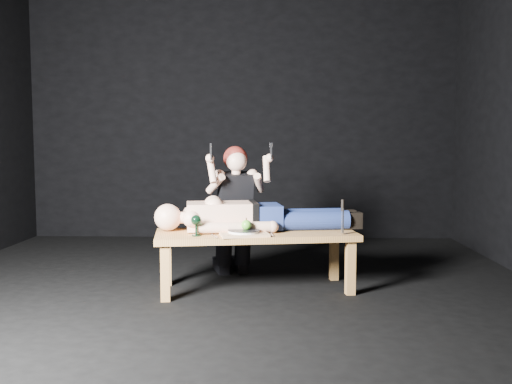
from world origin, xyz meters
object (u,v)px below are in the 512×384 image
lying_man (260,213)px  serving_tray (244,234)px  goblet (196,225)px  carving_knife (343,217)px  kneeling_woman (233,209)px  table (256,261)px

lying_man → serving_tray: size_ratio=4.39×
goblet → carving_knife: size_ratio=0.60×
carving_knife → kneeling_woman: bearing=135.6°
lying_man → goblet: bearing=-153.3°
kneeling_woman → goblet: size_ratio=7.34×
lying_man → serving_tray: bearing=-119.6°
lying_man → kneeling_woman: size_ratio=1.34×
table → goblet: goblet is taller
carving_knife → serving_tray: bearing=176.6°
table → serving_tray: (-0.08, -0.17, 0.24)m
kneeling_woman → serving_tray: (0.13, -0.67, -0.11)m
lying_man → goblet: 0.56m
table → kneeling_woman: (-0.21, 0.50, 0.34)m
serving_tray → carving_knife: carving_knife is taller
table → carving_knife: carving_knife is taller
lying_man → carving_knife: 0.66m
carving_knife → goblet: bearing=176.6°
serving_tray → carving_knife: size_ratio=1.33×
kneeling_woman → serving_tray: 0.69m
table → goblet: size_ratio=9.77×
kneeling_woman → goblet: bearing=-124.1°
serving_tray → table: bearing=64.6°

